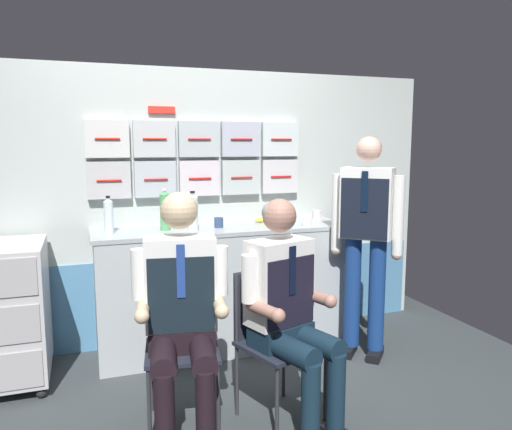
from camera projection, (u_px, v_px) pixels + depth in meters
ground at (235, 428)px, 2.82m from camera, size 4.80×4.80×0.04m
galley_bulkhead at (185, 208)px, 3.95m from camera, size 4.20×0.14×2.15m
galley_counter at (224, 288)px, 3.85m from camera, size 1.93×0.53×0.95m
service_trolley at (15, 310)px, 3.26m from camera, size 0.40×0.65×0.94m
folding_chair_left at (181, 329)px, 2.85m from camera, size 0.46×0.46×0.85m
crew_member_left at (181, 302)px, 2.67m from camera, size 0.53×0.68×1.32m
folding_chair_center at (270, 326)px, 2.90m from camera, size 0.51×0.51×0.85m
crew_member_center at (289, 303)px, 2.75m from camera, size 0.54×0.68×1.28m
crew_member_standing at (366, 229)px, 3.63m from camera, size 0.41×0.41×1.63m
water_bottle_short at (165, 210)px, 3.64m from camera, size 0.07×0.07×0.30m
sparkling_bottle_green at (193, 212)px, 3.58m from camera, size 0.08×0.08×0.29m
water_bottle_blue_cap at (109, 216)px, 3.50m from camera, size 0.06×0.06×0.27m
paper_cup_blue at (287, 221)px, 3.86m from camera, size 0.06×0.06×0.06m
paper_cup_tan at (219, 222)px, 3.76m from camera, size 0.07×0.07×0.08m
coffee_cup_white at (307, 222)px, 3.82m from camera, size 0.06×0.06×0.06m
coffee_cup_spare at (317, 215)px, 4.18m from camera, size 0.08×0.08×0.07m
snack_banana at (262, 220)px, 4.02m from camera, size 0.17×0.10×0.04m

